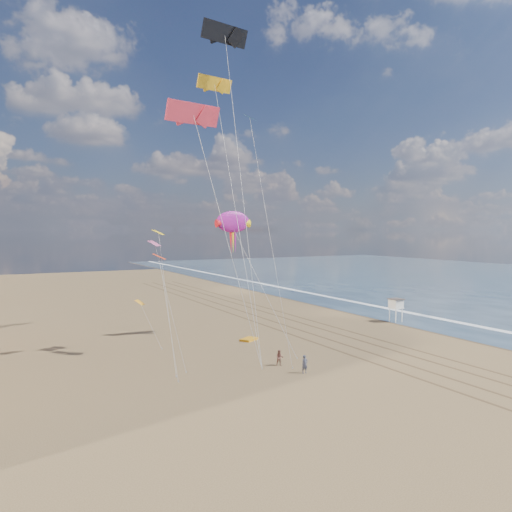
% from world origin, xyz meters
% --- Properties ---
extents(ground, '(260.00, 260.00, 0.00)m').
position_xyz_m(ground, '(0.00, 0.00, 0.00)').
color(ground, brown).
rests_on(ground, ground).
extents(wet_sand, '(260.00, 260.00, 0.00)m').
position_xyz_m(wet_sand, '(19.00, 40.00, 0.00)').
color(wet_sand, '#42301E').
rests_on(wet_sand, ground).
extents(foam, '(260.00, 260.00, 0.00)m').
position_xyz_m(foam, '(23.20, 40.00, 0.00)').
color(foam, white).
rests_on(foam, ground).
extents(tracks, '(7.68, 120.00, 0.01)m').
position_xyz_m(tracks, '(2.55, 30.00, 0.01)').
color(tracks, brown).
rests_on(tracks, ground).
extents(lifeguard_stand, '(1.77, 1.77, 3.19)m').
position_xyz_m(lifeguard_stand, '(16.01, 24.36, 2.46)').
color(lifeguard_stand, white).
rests_on(lifeguard_stand, ground).
extents(grounded_kite, '(2.43, 2.17, 0.23)m').
position_xyz_m(grounded_kite, '(-7.14, 23.60, 0.12)').
color(grounded_kite, '#FBA015').
rests_on(grounded_kite, ground).
extents(show_kite, '(4.38, 6.86, 17.92)m').
position_xyz_m(show_kite, '(-7.61, 26.78, 13.53)').
color(show_kite, '#9F1892').
rests_on(show_kite, ground).
extents(kite_flyer_a, '(0.60, 0.41, 1.61)m').
position_xyz_m(kite_flyer_a, '(-8.83, 9.62, 0.81)').
color(kite_flyer_a, '#505367').
rests_on(kite_flyer_a, ground).
extents(kite_flyer_b, '(0.89, 0.81, 1.49)m').
position_xyz_m(kite_flyer_b, '(-9.52, 12.78, 0.74)').
color(kite_flyer_b, '#8C5347').
rests_on(kite_flyer_b, ground).
extents(parafoils, '(13.60, 14.82, 13.95)m').
position_xyz_m(parafoils, '(-10.82, 25.13, 30.22)').
color(parafoils, black).
rests_on(parafoils, ground).
extents(small_kites, '(10.17, 16.15, 20.31)m').
position_xyz_m(small_kites, '(-16.09, 22.71, 13.09)').
color(small_kites, '#DB558B').
rests_on(small_kites, ground).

